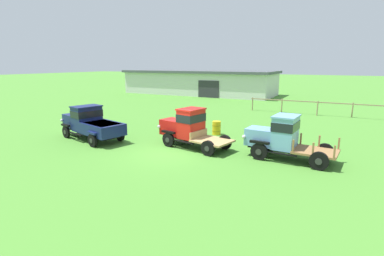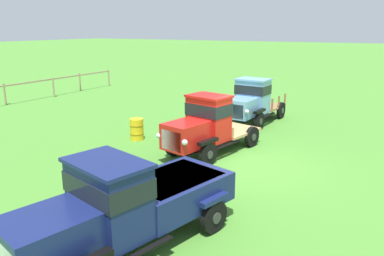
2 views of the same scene
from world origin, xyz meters
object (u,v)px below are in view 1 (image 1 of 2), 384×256
(vintage_truck_foreground_near, at_px, (91,123))
(vintage_truck_midrow_center, at_px, (281,136))
(farm_shed, at_px, (199,82))
(vintage_truck_second_in_line, at_px, (188,127))
(oil_drum_beside_row, at_px, (216,128))

(vintage_truck_foreground_near, relative_size, vintage_truck_midrow_center, 1.19)
(farm_shed, bearing_deg, vintage_truck_second_in_line, -64.76)
(oil_drum_beside_row, bearing_deg, vintage_truck_second_in_line, -95.32)
(vintage_truck_second_in_line, xyz_separation_m, oil_drum_beside_row, (0.33, 3.51, -0.70))
(farm_shed, distance_m, vintage_truck_midrow_center, 33.12)
(vintage_truck_second_in_line, bearing_deg, vintage_truck_foreground_near, -167.41)
(farm_shed, relative_size, oil_drum_beside_row, 25.48)
(vintage_truck_second_in_line, xyz_separation_m, vintage_truck_midrow_center, (5.35, 0.21, 0.01))
(vintage_truck_second_in_line, distance_m, oil_drum_beside_row, 3.59)
(vintage_truck_second_in_line, distance_m, vintage_truck_midrow_center, 5.36)
(oil_drum_beside_row, bearing_deg, farm_shed, 118.95)
(vintage_truck_foreground_near, xyz_separation_m, oil_drum_beside_row, (6.76, 4.94, -0.59))
(farm_shed, bearing_deg, vintage_truck_foreground_near, -77.18)
(farm_shed, xyz_separation_m, vintage_truck_foreground_near, (6.64, -29.16, -0.81))
(vintage_truck_midrow_center, distance_m, oil_drum_beside_row, 6.05)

